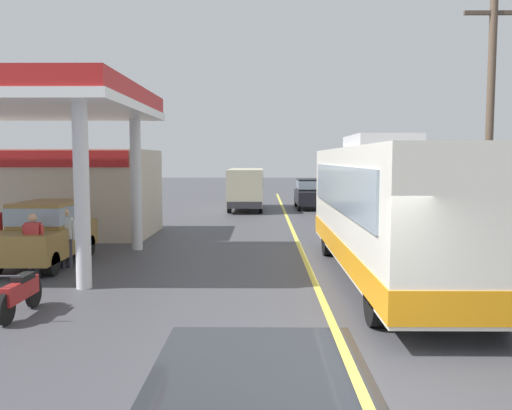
% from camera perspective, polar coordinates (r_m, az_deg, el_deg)
% --- Properties ---
extents(ground, '(120.00, 120.00, 0.00)m').
position_cam_1_polar(ground, '(27.02, 3.42, -1.56)').
color(ground, '#424247').
extents(lane_divider_stripe, '(0.16, 50.00, 0.01)m').
position_cam_1_polar(lane_divider_stripe, '(22.07, 4.05, -3.02)').
color(lane_divider_stripe, '#D8CC4C').
rests_on(lane_divider_stripe, ground).
extents(wet_puddle_patch, '(3.17, 3.84, 0.01)m').
position_cam_1_polar(wet_puddle_patch, '(8.17, 0.45, -16.99)').
color(wet_puddle_patch, '#26282D').
rests_on(wet_puddle_patch, ground).
extents(coach_bus_main, '(2.60, 11.04, 3.69)m').
position_cam_1_polar(coach_bus_main, '(13.95, 13.86, -0.69)').
color(coach_bus_main, silver).
rests_on(coach_bus_main, ground).
extents(gas_station_roadside, '(9.10, 11.95, 5.10)m').
position_cam_1_polar(gas_station_roadside, '(20.87, -21.66, 3.42)').
color(gas_station_roadside, '#B21E1E').
rests_on(gas_station_roadside, ground).
extents(car_at_pump, '(1.70, 4.20, 1.82)m').
position_cam_1_polar(car_at_pump, '(16.66, -21.34, -2.43)').
color(car_at_pump, olive).
rests_on(car_at_pump, ground).
extents(minibus_opposing_lane, '(2.04, 6.13, 2.44)m').
position_cam_1_polar(minibus_opposing_lane, '(32.11, -1.07, 2.12)').
color(minibus_opposing_lane, '#BFB799').
rests_on(minibus_opposing_lane, ground).
extents(motorcycle_parked_forecourt, '(0.55, 1.80, 0.92)m').
position_cam_1_polar(motorcycle_parked_forecourt, '(11.54, -23.75, -8.55)').
color(motorcycle_parked_forecourt, black).
rests_on(motorcycle_parked_forecourt, ground).
extents(pedestrian_near_pump, '(0.55, 0.22, 1.66)m').
position_cam_1_polar(pedestrian_near_pump, '(15.93, -19.54, -3.00)').
color(pedestrian_near_pump, '#33333F').
rests_on(pedestrian_near_pump, ground).
extents(pedestrian_by_shop, '(0.55, 0.22, 1.66)m').
position_cam_1_polar(pedestrian_by_shop, '(14.96, -22.59, -3.59)').
color(pedestrian_by_shop, '#33333F').
rests_on(pedestrian_by_shop, ground).
extents(car_trailing_behind_bus, '(1.70, 4.20, 1.82)m').
position_cam_1_polar(car_trailing_behind_bus, '(33.09, 5.76, 1.38)').
color(car_trailing_behind_bus, black).
rests_on(car_trailing_behind_bus, ground).
extents(utility_pole_roadside, '(1.80, 0.24, 8.08)m').
position_cam_1_polar(utility_pole_roadside, '(18.28, 23.60, 8.20)').
color(utility_pole_roadside, brown).
rests_on(utility_pole_roadside, ground).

